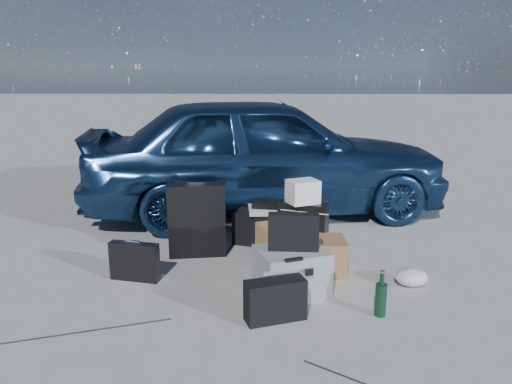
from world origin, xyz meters
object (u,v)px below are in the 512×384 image
Objects in this scene: duffel_bag at (267,229)px; cardboard_box at (321,255)px; briefcase at (135,262)px; suitcase_right at (303,231)px; pelican_case at (291,272)px; green_bottle at (381,294)px; car at (265,154)px; suitcase_left at (197,220)px.

duffel_bag reaches higher than cardboard_box.
suitcase_right reaches higher than briefcase.
briefcase is (-1.30, 0.26, -0.02)m from pelican_case.
suitcase_right reaches higher than pelican_case.
cardboard_box is at bearing 19.51° from briefcase.
green_bottle reaches higher than duffel_bag.
pelican_case reaches higher than duffel_bag.
duffel_bag is (0.01, -1.15, -0.56)m from car.
duffel_bag is at bearing 152.28° from suitcase_right.
car is at bearing 74.83° from pelican_case.
green_bottle is at bearing -48.79° from pelican_case.
briefcase reaches higher than cardboard_box.
green_bottle is at bearing -46.72° from suitcase_left.
car is at bearing 124.05° from suitcase_right.
suitcase_left reaches higher than suitcase_right.
green_bottle is at bearing -42.46° from duffel_bag.
suitcase_right is at bearing 32.04° from briefcase.
suitcase_right is at bearing 113.55° from cardboard_box.
suitcase_left is 0.75m from duffel_bag.
briefcase is 2.01m from green_bottle.
cardboard_box is (0.29, 0.45, -0.04)m from pelican_case.
pelican_case is 0.53m from cardboard_box.
duffel_bag is 0.84m from cardboard_box.
briefcase is 1.43m from duffel_bag.
briefcase is 1.54m from suitcase_right.
suitcase_right is 0.52m from duffel_bag.
car is 2.81m from green_bottle.
cardboard_box is 1.22× the size of green_bottle.
duffel_bag is 1.69m from green_bottle.
green_bottle is at bearing -172.31° from car.
pelican_case is 0.71m from green_bottle.
cardboard_box is at bearing -174.91° from car.
car is 2.36m from pelican_case.
suitcase_right reaches higher than duffel_bag.
car reaches higher than suitcase_right.
suitcase_left is at bearing -136.44° from duffel_bag.
suitcase_left is 1.22m from cardboard_box.
briefcase is 0.76m from suitcase_left.
car is at bearing 57.98° from suitcase_left.
briefcase is (-1.11, -2.03, -0.56)m from car.
suitcase_right is at bearing -12.38° from suitcase_left.
cardboard_box is (0.47, -0.70, -0.01)m from duffel_bag.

